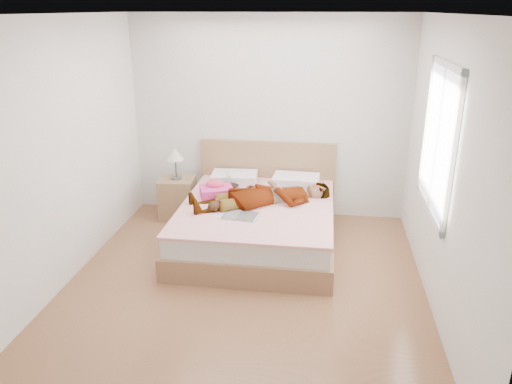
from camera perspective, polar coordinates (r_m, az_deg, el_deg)
ground at (r=5.15m, az=-1.35°, el=-10.61°), size 4.00×4.00×0.00m
woman at (r=5.81m, az=0.85°, el=-0.01°), size 1.83×1.31×0.24m
hair at (r=6.35m, az=-3.74°, el=0.95°), size 0.46×0.55×0.08m
phone at (r=6.24m, az=-3.24°, el=2.03°), size 0.08×0.10×0.05m
room_shell at (r=4.91m, az=20.11°, el=5.55°), size 4.00×4.00×4.00m
bed at (r=5.94m, az=0.25°, el=-3.23°), size 1.80×2.08×1.00m
towel at (r=6.00m, az=-4.58°, el=0.21°), size 0.46×0.42×0.20m
magazine at (r=5.45m, az=-1.89°, el=-2.71°), size 0.44×0.32×0.02m
coffee_mug at (r=5.66m, az=-2.95°, el=-1.41°), size 0.11×0.08×0.09m
plush_toy at (r=5.60m, az=-4.77°, el=-1.54°), size 0.18×0.22×0.11m
nightstand at (r=6.67m, az=-8.96°, el=-0.36°), size 0.47×0.42×0.97m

